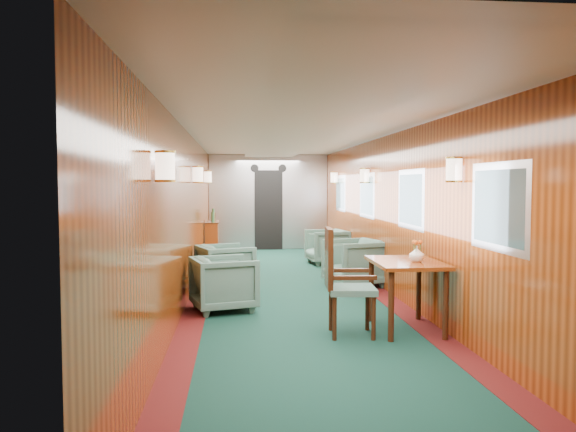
% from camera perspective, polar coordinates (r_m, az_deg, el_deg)
% --- Properties ---
extents(room, '(12.00, 12.10, 2.40)m').
position_cam_1_polar(room, '(8.29, 0.34, 3.14)').
color(room, '#0E3227').
rests_on(room, ground).
extents(bulkhead, '(2.98, 0.17, 2.39)m').
position_cam_1_polar(bulkhead, '(14.19, -2.00, 1.37)').
color(bulkhead, '#BABCC1').
rests_on(bulkhead, ground).
extents(windows_right, '(0.02, 8.60, 0.80)m').
position_cam_1_polar(windows_right, '(8.80, 9.87, 1.89)').
color(windows_right, silver).
rests_on(windows_right, ground).
extents(wall_sconces, '(2.97, 7.97, 0.25)m').
position_cam_1_polar(wall_sconces, '(8.85, -0.02, 4.15)').
color(wall_sconces, '#FFE3C6').
rests_on(wall_sconces, ground).
extents(dining_table, '(0.74, 1.06, 0.79)m').
position_cam_1_polar(dining_table, '(6.50, 11.92, -5.59)').
color(dining_table, '#823711').
rests_on(dining_table, ground).
extents(side_chair, '(0.56, 0.59, 1.18)m').
position_cam_1_polar(side_chair, '(6.17, 5.45, -6.23)').
color(side_chair, '#1C413D').
rests_on(side_chair, ground).
extents(credenza, '(0.29, 0.93, 1.11)m').
position_cam_1_polar(credenza, '(12.46, -7.69, -2.40)').
color(credenza, '#823711').
rests_on(credenza, ground).
extents(flower_vase, '(0.17, 0.17, 0.17)m').
position_cam_1_polar(flower_vase, '(6.42, 12.94, -3.79)').
color(flower_vase, silver).
rests_on(flower_vase, dining_table).
extents(armchair_left_near, '(0.96, 0.95, 0.71)m').
position_cam_1_polar(armchair_left_near, '(7.42, -6.52, -6.82)').
color(armchair_left_near, '#1C413D').
rests_on(armchair_left_near, ground).
extents(armchair_left_far, '(1.00, 0.99, 0.72)m').
position_cam_1_polar(armchair_left_far, '(8.84, -6.39, -5.18)').
color(armchair_left_far, '#1C413D').
rests_on(armchair_left_far, ground).
extents(armchair_right_near, '(1.03, 1.02, 0.77)m').
position_cam_1_polar(armchair_right_near, '(9.14, 6.75, -4.73)').
color(armchair_right_near, '#1C413D').
rests_on(armchair_right_near, ground).
extents(armchair_right_far, '(0.89, 0.87, 0.72)m').
position_cam_1_polar(armchair_right_far, '(11.67, 3.95, -3.12)').
color(armchair_right_far, '#1C413D').
rests_on(armchair_right_far, ground).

